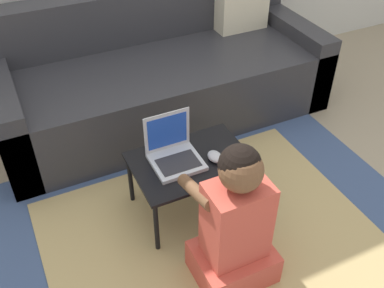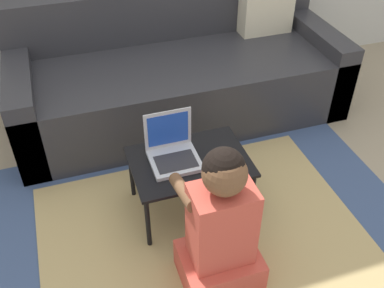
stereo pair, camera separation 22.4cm
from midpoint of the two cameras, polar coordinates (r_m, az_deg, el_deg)
name	(u,v)px [view 2 (the right image)]	position (r m, az deg, el deg)	size (l,w,h in m)	color
ground_plane	(207,219)	(2.41, 4.60, -9.66)	(16.00, 16.00, 0.00)	gray
area_rug	(204,238)	(2.32, 4.36, -11.98)	(2.23, 1.74, 0.01)	#3D517A
couch	(179,74)	(3.04, 0.42, 8.77)	(2.13, 0.88, 0.79)	#2D2D33
laptop_desk	(190,166)	(2.25, 2.55, -2.88)	(0.59, 0.42, 0.33)	black
laptop	(173,153)	(2.21, 0.47, -1.25)	(0.24, 0.23, 0.23)	#B7BCC6
computer_mouse	(213,158)	(2.22, 5.62, -1.95)	(0.07, 0.09, 0.04)	#B2B7C1
person_seated	(221,228)	(1.93, 7.05, -10.72)	(0.35, 0.42, 0.75)	#CC4C3D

